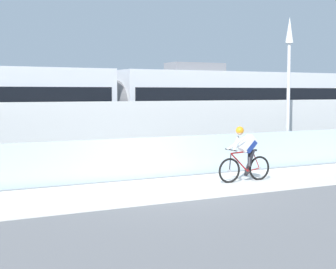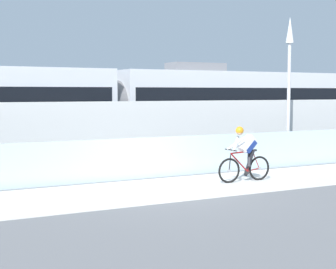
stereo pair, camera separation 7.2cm
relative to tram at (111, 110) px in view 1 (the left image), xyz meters
name	(u,v)px [view 1 (the left image)]	position (x,y,z in m)	size (l,w,h in m)	color
ground_plane	(165,189)	(-1.10, -6.85, -1.89)	(200.00, 200.00, 0.00)	slate
bike_path_deck	(165,189)	(-1.10, -6.85, -1.89)	(32.00, 3.20, 0.01)	silver
glass_parapet	(137,159)	(-1.10, -5.00, -1.28)	(32.00, 0.05, 1.23)	silver
concrete_barrier_wall	(115,136)	(-1.10, -3.20, -0.75)	(32.00, 0.36, 2.29)	silver
tram_rail_near	(91,162)	(-1.10, -0.72, -1.89)	(32.00, 0.08, 0.01)	#595654
tram_rail_far	(79,158)	(-1.10, 0.72, -1.89)	(32.00, 0.08, 0.01)	#595654
tram	(111,110)	(0.00, 0.00, 0.00)	(22.56, 2.54, 3.81)	silver
cyclist_on_bike	(245,155)	(1.48, -6.85, -1.11)	(1.77, 0.58, 1.61)	black
lamp_post_antenna	(289,72)	(4.85, -4.70, 1.40)	(0.28, 0.28, 5.20)	gray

